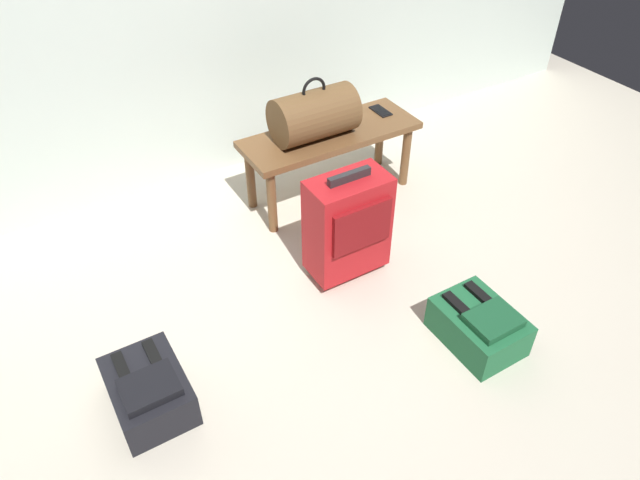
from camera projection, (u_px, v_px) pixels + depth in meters
ground_plane at (338, 341)px, 2.60m from camera, size 6.60×6.60×0.00m
bench at (330, 142)px, 3.23m from camera, size 1.00×0.36×0.42m
duffel_bag_brown at (314, 115)px, 3.07m from camera, size 0.44×0.26×0.34m
cell_phone at (380, 111)px, 3.37m from camera, size 0.07×0.14×0.01m
suitcase_upright_red at (348, 225)px, 2.75m from camera, size 0.38×0.23×0.59m
backpack_green at (479, 326)px, 2.54m from camera, size 0.28×0.38×0.21m
backpack_dark at (149, 390)px, 2.29m from camera, size 0.28×0.38×0.21m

